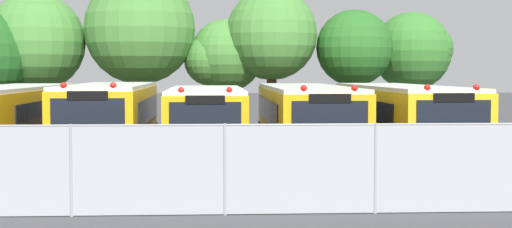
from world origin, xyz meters
The scene contains 14 objects.
ground_plane centered at (0.00, 0.00, 0.00)m, with size 160.00×160.00×0.00m, color #424244.
school_bus_0 centered at (-6.46, 0.10, 1.41)m, with size 2.50×11.61×2.67m.
school_bus_1 centered at (-3.11, -0.25, 1.44)m, with size 2.52×9.89×2.74m.
school_bus_2 centered at (0.01, 0.18, 1.37)m, with size 2.53×9.51×2.60m.
school_bus_3 centered at (3.32, -0.02, 1.41)m, with size 2.56×11.30×2.67m.
school_bus_4 centered at (6.52, -0.13, 1.41)m, with size 2.79×10.98×2.68m.
tree_1 centered at (-7.62, 8.92, 4.23)m, with size 4.34×4.34×6.46m.
tree_2 centered at (-2.89, 8.59, 4.85)m, with size 4.87×4.87×7.31m.
tree_3 centered at (0.66, 9.00, 3.67)m, with size 3.54×3.27×5.37m.
tree_4 centered at (2.80, 8.50, 4.60)m, with size 4.05×4.05×6.68m.
tree_5 centered at (6.55, 8.62, 4.01)m, with size 3.41×3.41×5.77m.
tree_6 centered at (9.59, 9.82, 3.94)m, with size 3.66×3.65×5.77m.
chainlink_fence centered at (0.50, -9.58, 1.01)m, with size 19.28×0.07×1.94m.
traffic_cone centered at (1.82, -8.14, 0.32)m, with size 0.48×0.48×0.63m, color #EA5914.
Camera 1 is at (0.28, -25.85, 3.05)m, focal length 54.59 mm.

